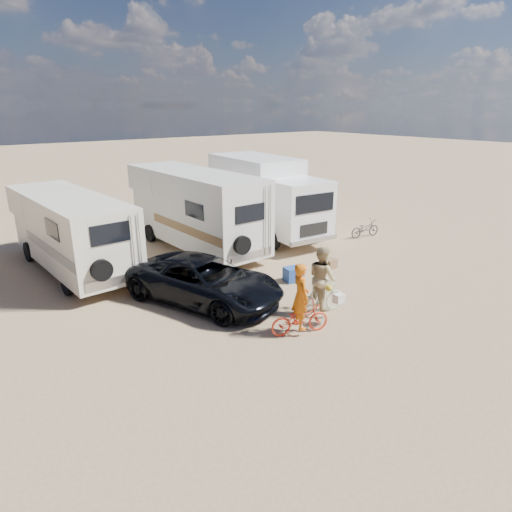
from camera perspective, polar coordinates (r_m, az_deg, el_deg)
ground at (r=14.21m, az=7.59°, el=-5.54°), size 140.00×140.00×0.00m
rv_main at (r=18.79m, az=-7.75°, el=5.69°), size 2.45×7.42×3.26m
rv_left at (r=17.50m, az=-22.51°, el=2.64°), size 2.58×7.35×2.77m
box_truck at (r=20.65m, az=1.40°, el=7.43°), size 3.15×7.09×3.54m
dark_suv at (r=13.80m, az=-6.59°, el=-3.12°), size 3.91×5.51×1.39m
bike_man at (r=12.01m, az=5.61°, el=-7.95°), size 1.71×1.07×0.85m
bike_woman at (r=13.20m, az=8.30°, el=-5.24°), size 1.67×0.79×0.97m
rider_man at (r=11.81m, az=5.68°, el=-5.89°), size 0.62×0.76×1.80m
rider_woman at (r=13.03m, az=8.39°, el=-3.46°), size 0.88×1.03×1.85m
bike_parked at (r=21.22m, az=13.71°, el=3.42°), size 1.62×0.80×0.81m
cooler at (r=15.52m, az=4.80°, el=-2.32°), size 0.70×0.56×0.50m
crate at (r=16.96m, az=9.36°, el=-0.94°), size 0.45×0.45×0.35m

